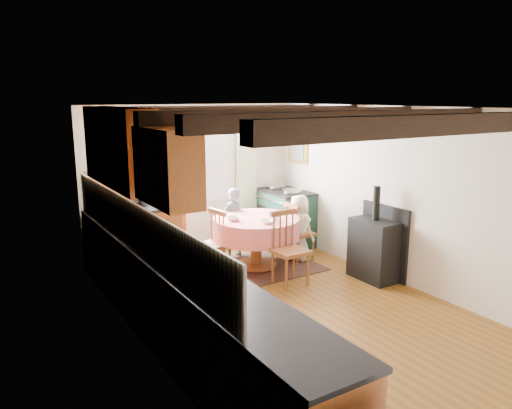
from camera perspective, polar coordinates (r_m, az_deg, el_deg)
floor at (r=6.12m, az=4.03°, el=-11.97°), size 3.60×5.50×0.00m
ceiling at (r=5.58m, az=4.41°, el=11.11°), size 3.60×5.50×0.00m
wall_back at (r=8.07m, az=-7.31°, el=2.88°), size 3.60×0.00×2.40m
wall_left at (r=4.93m, az=-13.04°, el=-3.51°), size 0.00×5.50×2.40m
wall_right at (r=6.92m, az=16.38°, el=0.88°), size 0.00×5.50×2.40m
beam_a at (r=4.14m, az=21.11°, el=8.63°), size 3.60×0.16×0.16m
beam_b at (r=4.81m, az=11.52°, el=9.62°), size 3.60×0.16×0.16m
beam_c at (r=5.58m, az=4.40°, el=10.18°), size 3.60×0.16×0.16m
beam_d at (r=6.42m, az=-0.96°, el=10.50°), size 3.60×0.16×0.16m
beam_e at (r=7.29m, az=-5.06°, el=10.69°), size 3.60×0.16×0.16m
splash_left at (r=5.21m, az=-13.91°, el=-2.69°), size 0.02×4.50×0.55m
splash_back at (r=7.70m, az=-14.03°, el=2.15°), size 1.40×0.02×0.55m
base_cabinet_left at (r=5.28m, az=-9.50°, el=-11.03°), size 0.60×5.30×0.88m
base_cabinet_back at (r=7.60m, az=-13.43°, el=-3.85°), size 1.30×0.60×0.88m
worktop_left at (r=5.12m, az=-9.47°, el=-6.26°), size 0.64×5.30×0.04m
worktop_back at (r=7.47m, az=-13.56°, el=-0.50°), size 1.30×0.64×0.04m
wall_cabinet_glass at (r=5.97m, az=-15.61°, el=6.44°), size 0.34×1.80×0.90m
wall_cabinet_solid at (r=4.56m, az=-10.22°, el=4.36°), size 0.34×0.90×0.70m
window_frame at (r=8.05m, az=-6.69°, el=5.74°), size 1.34×0.03×1.54m
window_pane at (r=8.05m, az=-6.71°, el=5.74°), size 1.20×0.01×1.40m
curtain_left at (r=7.72m, az=-12.04°, el=1.52°), size 0.35×0.10×2.10m
curtain_right at (r=8.44m, az=-1.13°, el=2.70°), size 0.35×0.10×2.10m
curtain_rod at (r=7.92m, az=-6.54°, el=9.99°), size 2.00×0.03×0.03m
wall_picture at (r=8.52m, az=4.86°, el=6.82°), size 0.04×0.50×0.60m
wall_plate at (r=8.47m, az=-0.80°, el=6.83°), size 0.30×0.02×0.30m
rug at (r=7.50m, az=0.02°, el=-7.21°), size 1.77×1.38×0.01m
dining_table at (r=7.38m, az=0.02°, el=-4.45°), size 1.27×1.27×0.77m
chair_near at (r=6.71m, az=4.00°, el=-5.11°), size 0.44×0.46×1.02m
chair_left at (r=7.05m, az=-5.53°, el=-4.53°), size 0.48×0.47×0.95m
chair_right at (r=7.73m, az=5.03°, el=-3.09°), size 0.42×0.40×0.93m
aga_range at (r=8.52m, az=3.22°, el=-1.45°), size 0.68×1.05×0.97m
cast_iron_stove at (r=7.04m, az=13.55°, el=-3.26°), size 0.40×0.66×1.33m
child_far at (r=7.81m, az=-2.69°, el=-2.14°), size 0.45×0.34×1.13m
child_right at (r=7.70m, az=4.99°, el=-2.70°), size 0.44×0.57×1.04m
bowl_a at (r=6.95m, az=1.35°, el=-2.01°), size 0.22×0.22×0.05m
bowl_b at (r=7.11m, az=-2.62°, el=-1.64°), size 0.27×0.27×0.06m
cup at (r=7.06m, az=2.32°, el=-1.62°), size 0.13×0.13×0.09m
canister_tall at (r=7.35m, az=-14.78°, el=0.43°), size 0.15×0.15×0.26m
canister_wide at (r=7.57m, az=-12.82°, el=0.62°), size 0.17×0.17×0.19m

